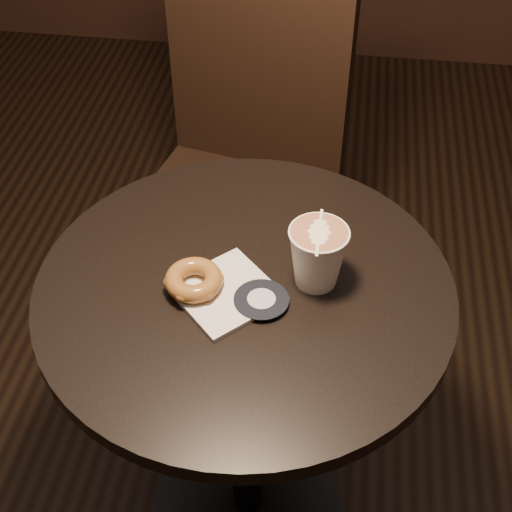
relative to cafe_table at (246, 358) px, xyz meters
name	(u,v)px	position (x,y,z in m)	size (l,w,h in m)	color
cafe_table	(246,358)	(0.00, 0.00, 0.00)	(0.70, 0.70, 0.75)	black
chair	(244,146)	(-0.09, 0.58, 0.07)	(0.52, 0.52, 1.11)	black
pastry_bag	(226,292)	(-0.03, -0.03, 0.20)	(0.15, 0.15, 0.01)	silver
doughnut	(194,280)	(-0.08, -0.03, 0.22)	(0.10, 0.10, 0.03)	brown
latte_cup	(317,257)	(0.12, 0.02, 0.25)	(0.10, 0.10, 0.11)	white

